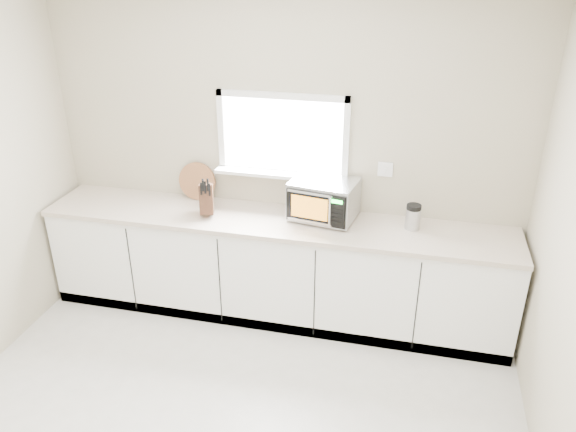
% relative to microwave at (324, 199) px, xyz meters
% --- Properties ---
extents(back_wall, '(4.00, 0.17, 2.70)m').
position_rel_microwave_xyz_m(back_wall, '(-0.39, 0.19, 0.27)').
color(back_wall, '#B7AC92').
rests_on(back_wall, ground).
extents(cabinets, '(3.92, 0.60, 0.88)m').
position_rel_microwave_xyz_m(cabinets, '(-0.39, -0.10, -0.65)').
color(cabinets, white).
rests_on(cabinets, ground).
extents(countertop, '(3.92, 0.64, 0.04)m').
position_rel_microwave_xyz_m(countertop, '(-0.39, -0.11, -0.19)').
color(countertop, beige).
rests_on(countertop, cabinets).
extents(microwave, '(0.57, 0.49, 0.33)m').
position_rel_microwave_xyz_m(microwave, '(0.00, 0.00, 0.00)').
color(microwave, black).
rests_on(microwave, countertop).
extents(knife_block, '(0.18, 0.26, 0.34)m').
position_rel_microwave_xyz_m(knife_block, '(-0.96, -0.15, -0.03)').
color(knife_block, '#482C19').
rests_on(knife_block, countertop).
extents(cutting_board, '(0.33, 0.08, 0.33)m').
position_rel_microwave_xyz_m(cutting_board, '(-1.15, 0.14, -0.01)').
color(cutting_board, '#A1613E').
rests_on(cutting_board, countertop).
extents(coffee_grinder, '(0.15, 0.15, 0.21)m').
position_rel_microwave_xyz_m(coffee_grinder, '(0.72, -0.02, -0.07)').
color(coffee_grinder, '#ADB0B5').
rests_on(coffee_grinder, countertop).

